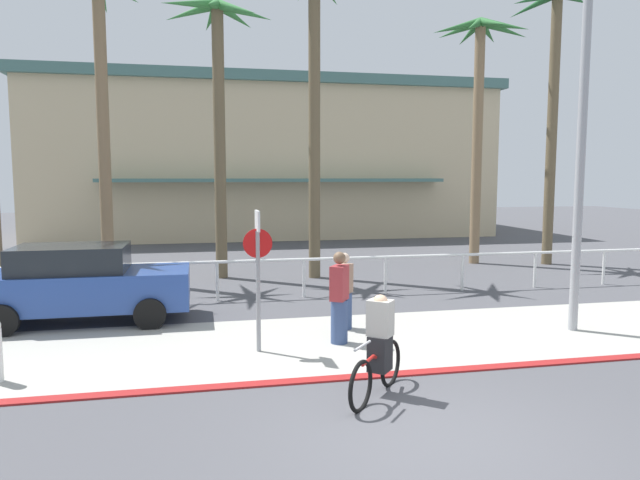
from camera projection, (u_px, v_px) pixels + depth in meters
ground_plane at (295, 287)px, 16.83m from camera, size 80.00×80.00×0.00m
sidewalk_strip at (344, 341)px, 11.19m from camera, size 44.00×4.00×0.02m
curb_paint at (375, 376)px, 9.24m from camera, size 44.00×0.24×0.03m
building_backdrop at (264, 160)px, 33.16m from camera, size 24.19×11.44×8.21m
rail_fence at (304, 266)px, 15.28m from camera, size 26.98×0.08×1.04m
stop_sign_bike_lane at (258, 260)px, 10.34m from camera, size 0.52×0.56×2.56m
streetlight_curb at (590, 118)px, 11.31m from camera, size 0.24×2.54×7.50m
palm_tree_3 at (100, 56)px, 17.15m from camera, size 2.84×3.65×9.00m
palm_tree_4 at (219, 75)px, 17.71m from camera, size 3.38×2.97×8.45m
palm_tree_5 at (313, 59)px, 17.69m from camera, size 2.98×2.76×9.35m
palm_tree_6 at (479, 81)px, 20.77m from camera, size 3.67×3.52×8.74m
palm_tree_7 at (553, 72)px, 20.53m from camera, size 2.99×3.44×9.66m
car_blue_1 at (82, 283)px, 12.58m from camera, size 4.40×2.02×1.69m
cyclist_red_0 at (379, 348)px, 8.39m from camera, size 1.22×1.43×1.50m
pedestrian_0 at (339, 301)px, 10.96m from camera, size 0.44×0.48×1.76m
pedestrian_1 at (344, 295)px, 12.02m from camera, size 0.44×0.48×1.60m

